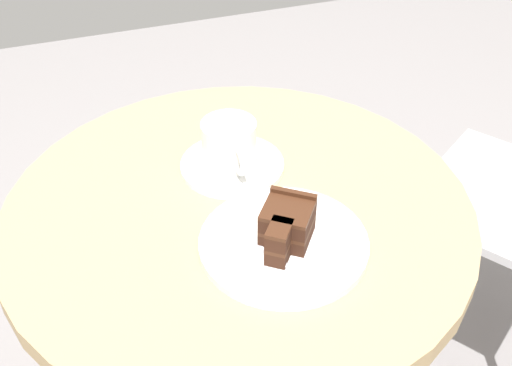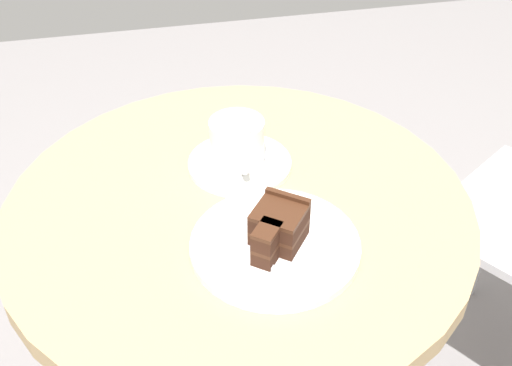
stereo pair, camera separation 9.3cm
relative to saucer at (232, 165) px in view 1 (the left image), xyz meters
The scene contains 8 objects.
cafe_table 0.16m from the saucer, 12.68° to the right, with size 0.71×0.71×0.71m.
saucer is the anchor object (origin of this frame).
coffee_cup 0.04m from the saucer, 143.90° to the right, with size 0.12×0.09×0.07m.
teaspoon 0.05m from the saucer, 58.38° to the left, with size 0.10×0.02×0.00m.
cake_plate 0.20m from the saucer, ahead, with size 0.24×0.24×0.01m.
cake_slice 0.20m from the saucer, ahead, with size 0.10×0.09×0.06m.
fork 0.19m from the saucer, 12.07° to the right, with size 0.13×0.08×0.00m.
napkin 0.21m from the saucer, 10.43° to the left, with size 0.14×0.14×0.00m.
Camera 1 is at (0.70, -0.22, 1.33)m, focal length 45.00 mm.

